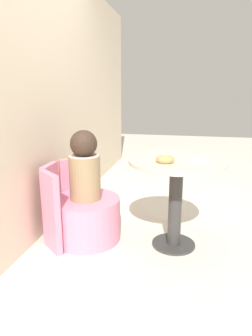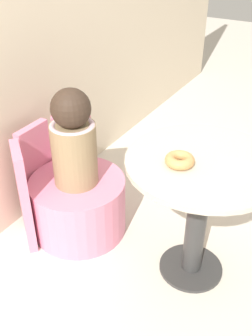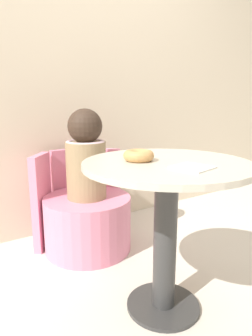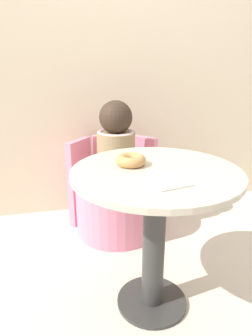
% 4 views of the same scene
% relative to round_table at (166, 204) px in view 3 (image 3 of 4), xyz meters
% --- Properties ---
extents(ground_plane, '(12.00, 12.00, 0.00)m').
position_rel_round_table_xyz_m(ground_plane, '(0.05, 0.03, -0.53)').
color(ground_plane, beige).
extents(back_wall, '(6.00, 0.06, 2.40)m').
position_rel_round_table_xyz_m(back_wall, '(0.05, 1.16, 0.67)').
color(back_wall, beige).
rests_on(back_wall, ground_plane).
extents(round_table, '(0.74, 0.74, 0.72)m').
position_rel_round_table_xyz_m(round_table, '(0.00, 0.00, 0.00)').
color(round_table, '#333333').
rests_on(round_table, ground_plane).
extents(tub_chair, '(0.57, 0.57, 0.36)m').
position_rel_round_table_xyz_m(tub_chair, '(-0.04, 0.73, -0.34)').
color(tub_chair, pink).
rests_on(tub_chair, ground_plane).
extents(booth_backrest, '(0.67, 0.24, 0.64)m').
position_rel_round_table_xyz_m(booth_backrest, '(-0.04, 0.97, -0.21)').
color(booth_backrest, pink).
rests_on(booth_backrest, ground_plane).
extents(child_figure, '(0.25, 0.25, 0.57)m').
position_rel_round_table_xyz_m(child_figure, '(-0.04, 0.73, 0.11)').
color(child_figure, '#937A56').
rests_on(child_figure, tub_chair).
extents(donut, '(0.14, 0.14, 0.05)m').
position_rel_round_table_xyz_m(donut, '(-0.09, 0.08, 0.21)').
color(donut, tan).
rests_on(donut, round_table).
extents(paper_napkin, '(0.17, 0.17, 0.01)m').
position_rel_round_table_xyz_m(paper_napkin, '(-0.00, -0.15, 0.19)').
color(paper_napkin, silver).
rests_on(paper_napkin, round_table).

